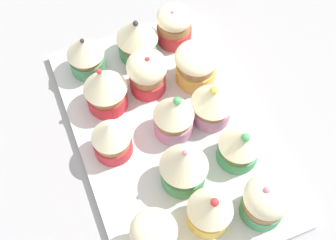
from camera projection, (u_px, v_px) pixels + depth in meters
ground_plane at (168, 140)px, 66.49cm from camera, size 180.00×180.00×3.00cm
baking_tray at (168, 133)px, 64.68cm from camera, size 39.17×24.78×1.20cm
cupcake_0 at (265, 201)px, 55.18cm from camera, size 5.78×5.78×7.21cm
cupcake_1 at (240, 145)px, 59.40cm from camera, size 5.66×5.66×6.73cm
cupcake_2 at (213, 103)px, 62.35cm from camera, size 5.92×5.92×7.13cm
cupcake_3 at (196, 64)px, 65.92cm from camera, size 6.30×6.30×6.52cm
cupcake_4 at (174, 25)px, 69.92cm from camera, size 5.44×5.44×6.72cm
cupcake_5 at (207, 210)px, 54.29cm from camera, size 5.66×5.66×7.67cm
cupcake_6 at (184, 165)px, 56.89cm from camera, size 6.21×6.21×8.27cm
cupcake_7 at (175, 117)px, 61.08cm from camera, size 5.54×5.54×7.52cm
cupcake_8 at (149, 72)px, 64.82cm from camera, size 5.77×5.77×7.45cm
cupcake_9 at (137, 37)px, 67.99cm from camera, size 6.31×6.31×7.67cm
cupcake_10 at (154, 235)px, 52.89cm from camera, size 5.51×5.51×7.14cm
cupcake_11 at (112, 139)px, 59.75cm from camera, size 5.24×5.24×6.64cm
cupcake_12 at (105, 88)px, 63.18cm from camera, size 6.14×6.14×7.78cm
cupcake_13 at (85, 54)px, 66.72cm from camera, size 5.51×5.51×7.08cm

